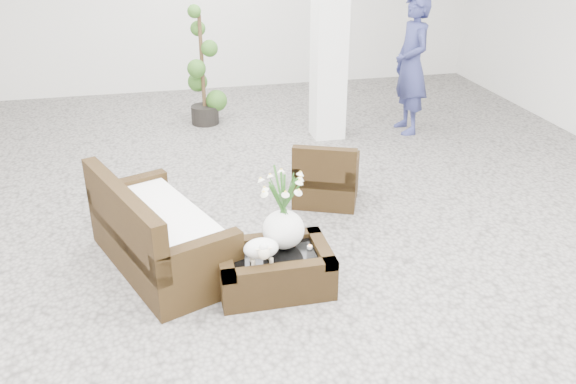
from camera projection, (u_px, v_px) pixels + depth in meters
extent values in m
plane|color=gray|center=(286.00, 249.00, 5.46)|extent=(11.00, 11.00, 0.00)
cube|color=white|center=(330.00, 2.00, 7.41)|extent=(0.40, 0.40, 3.50)
cube|color=#35240F|center=(274.00, 271.00, 4.85)|extent=(0.90, 0.60, 0.31)
ellipsoid|color=white|center=(261.00, 251.00, 4.62)|extent=(0.28, 0.23, 0.21)
cylinder|color=white|center=(310.00, 247.00, 4.85)|extent=(0.04, 0.04, 0.03)
cube|color=#35240F|center=(327.00, 170.00, 6.23)|extent=(0.83, 0.81, 0.68)
cube|color=#35240F|center=(160.00, 223.00, 5.05)|extent=(1.25, 1.69, 0.81)
imported|color=navy|center=(411.00, 65.00, 7.94)|extent=(0.44, 0.67, 1.83)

